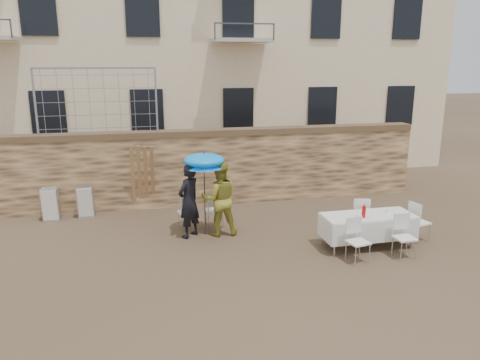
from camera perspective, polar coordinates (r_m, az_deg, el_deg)
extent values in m
plane|color=brown|center=(9.68, 0.49, -11.41)|extent=(80.00, 80.00, 0.00)
cube|color=#926F49|center=(13.98, -4.07, 1.52)|extent=(13.00, 0.50, 2.20)
imported|color=black|center=(11.36, -6.25, -2.55)|extent=(0.79, 0.78, 1.83)
imported|color=gold|center=(11.45, -2.52, -2.30)|extent=(0.91, 0.72, 1.85)
cylinder|color=#3F3F44|center=(11.52, -4.32, -2.58)|extent=(0.03, 0.03, 1.71)
cone|color=#0B8BFF|center=(11.27, -4.41, 2.12)|extent=(1.04, 1.04, 0.22)
cube|color=silver|center=(11.15, 15.37, -4.23)|extent=(2.10, 0.85, 0.05)
cylinder|color=silver|center=(10.58, 11.50, -7.19)|extent=(0.04, 0.04, 0.74)
cylinder|color=silver|center=(11.46, 20.28, -6.13)|extent=(0.04, 0.04, 0.74)
cylinder|color=silver|center=(11.17, 10.08, -5.94)|extent=(0.04, 0.04, 0.74)
cylinder|color=silver|center=(12.00, 18.53, -5.04)|extent=(0.04, 0.04, 0.74)
cylinder|color=red|center=(10.88, 14.85, -3.79)|extent=(0.09, 0.09, 0.26)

